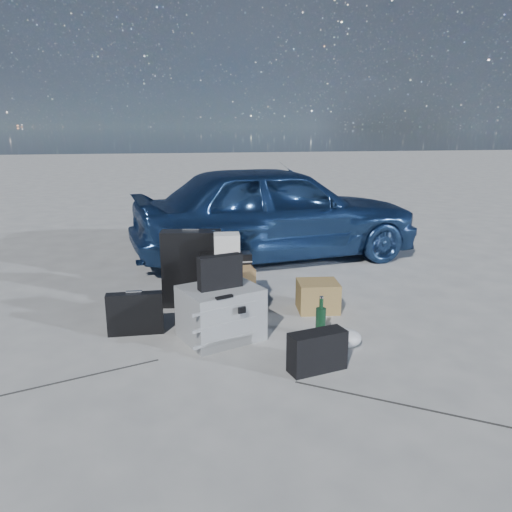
{
  "coord_description": "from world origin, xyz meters",
  "views": [
    {
      "loc": [
        -0.6,
        -3.66,
        1.66
      ],
      "look_at": [
        0.29,
        0.85,
        0.47
      ],
      "focal_mm": 35.0,
      "sensor_mm": 36.0,
      "label": 1
    }
  ],
  "objects": [
    {
      "name": "pelican_case",
      "position": [
        -0.15,
        0.09,
        0.21
      ],
      "size": [
        0.72,
        0.66,
        0.43
      ],
      "primitive_type": "cube",
      "rotation": [
        0.0,
        0.0,
        0.37
      ],
      "color": "#919496",
      "rests_on": "ground"
    },
    {
      "name": "duffel_bag",
      "position": [
        -0.17,
        1.2,
        0.17
      ],
      "size": [
        0.71,
        0.33,
        0.35
      ],
      "primitive_type": "cube",
      "rotation": [
        0.0,
        0.0,
        0.05
      ],
      "color": "black",
      "rests_on": "ground"
    },
    {
      "name": "car",
      "position": [
        0.87,
        2.47,
        0.62
      ],
      "size": [
        3.8,
        1.95,
        1.24
      ],
      "primitive_type": "imported",
      "rotation": [
        0.0,
        0.0,
        1.71
      ],
      "color": "#2B4E86",
      "rests_on": "ground"
    },
    {
      "name": "green_bottle",
      "position": [
        0.65,
        -0.04,
        0.16
      ],
      "size": [
        0.1,
        0.1,
        0.33
      ],
      "primitive_type": "cylinder",
      "rotation": [
        0.0,
        0.0,
        -0.26
      ],
      "color": "black",
      "rests_on": "ground"
    },
    {
      "name": "cardboard_box",
      "position": [
        0.81,
        0.53,
        0.14
      ],
      "size": [
        0.4,
        0.36,
        0.28
      ],
      "primitive_type": "cube",
      "rotation": [
        0.0,
        0.0,
        -0.12
      ],
      "color": "olive",
      "rests_on": "ground"
    },
    {
      "name": "suitcase_right",
      "position": [
        -0.02,
        0.69,
        0.27
      ],
      "size": [
        0.46,
        0.17,
        0.55
      ],
      "primitive_type": "cube",
      "rotation": [
        0.0,
        0.0,
        -0.01
      ],
      "color": "black",
      "rests_on": "ground"
    },
    {
      "name": "ground",
      "position": [
        0.0,
        0.0,
        0.0
      ],
      "size": [
        60.0,
        60.0,
        0.0
      ],
      "primitive_type": "plane",
      "color": "#ADADA8",
      "rests_on": "ground"
    },
    {
      "name": "flat_box_white",
      "position": [
        -0.16,
        1.21,
        0.38
      ],
      "size": [
        0.44,
        0.37,
        0.07
      ],
      "primitive_type": "cube",
      "rotation": [
        0.0,
        0.0,
        -0.22
      ],
      "color": "silver",
      "rests_on": "duffel_bag"
    },
    {
      "name": "kraft_bag",
      "position": [
        0.03,
        0.51,
        0.23
      ],
      "size": [
        0.35,
        0.23,
        0.45
      ],
      "primitive_type": "cube",
      "rotation": [
        0.0,
        0.0,
        0.07
      ],
      "color": "#9A6943",
      "rests_on": "ground"
    },
    {
      "name": "plastic_bag",
      "position": [
        0.77,
        -0.27,
        0.07
      ],
      "size": [
        0.3,
        0.27,
        0.14
      ],
      "primitive_type": "ellipsoid",
      "rotation": [
        0.0,
        0.0,
        -0.22
      ],
      "color": "silver",
      "rests_on": "ground"
    },
    {
      "name": "laptop_bag",
      "position": [
        -0.15,
        0.07,
        0.56
      ],
      "size": [
        0.36,
        0.19,
        0.27
      ],
      "primitive_type": "cube",
      "rotation": [
        0.0,
        0.0,
        0.29
      ],
      "color": "black",
      "rests_on": "pelican_case"
    },
    {
      "name": "white_carton",
      "position": [
        -0.01,
        0.69,
        0.64
      ],
      "size": [
        0.25,
        0.21,
        0.18
      ],
      "primitive_type": "cube",
      "rotation": [
        0.0,
        0.0,
        -0.1
      ],
      "color": "silver",
      "rests_on": "suitcase_right"
    },
    {
      "name": "briefcase",
      "position": [
        -0.83,
        0.3,
        0.18
      ],
      "size": [
        0.45,
        0.11,
        0.35
      ],
      "primitive_type": "cube",
      "rotation": [
        0.0,
        0.0,
        -0.03
      ],
      "color": "black",
      "rests_on": "ground"
    },
    {
      "name": "messenger_bag",
      "position": [
        0.44,
        -0.6,
        0.14
      ],
      "size": [
        0.43,
        0.24,
        0.29
      ],
      "primitive_type": "cube",
      "rotation": [
        0.0,
        0.0,
        0.23
      ],
      "color": "black",
      "rests_on": "ground"
    },
    {
      "name": "suitcase_left",
      "position": [
        -0.32,
        0.91,
        0.36
      ],
      "size": [
        0.58,
        0.28,
        0.72
      ],
      "primitive_type": "cube",
      "rotation": [
        0.0,
        0.0,
        -0.16
      ],
      "color": "black",
      "rests_on": "ground"
    },
    {
      "name": "flat_box_black",
      "position": [
        -0.15,
        1.23,
        0.44
      ],
      "size": [
        0.3,
        0.26,
        0.05
      ],
      "primitive_type": "cube",
      "rotation": [
        0.0,
        0.0,
        -0.36
      ],
      "color": "black",
      "rests_on": "flat_box_white"
    }
  ]
}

